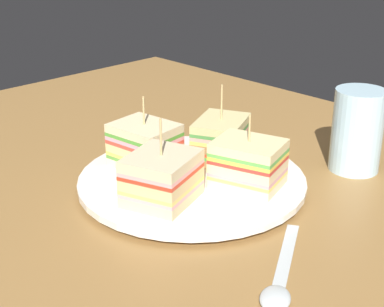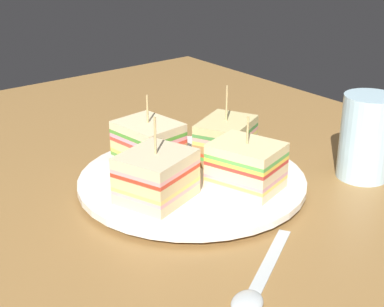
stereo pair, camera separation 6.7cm
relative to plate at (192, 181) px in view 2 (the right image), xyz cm
name	(u,v)px [view 2 (the right image)]	position (x,y,z in cm)	size (l,w,h in cm)	color
ground_plane	(192,195)	(0.00, 0.00, -1.78)	(106.53, 81.26, 1.80)	olive
plate	(192,181)	(0.00, 0.00, 0.00)	(26.74, 26.74, 1.45)	white
sandwich_wedge_0	(246,166)	(5.86, 3.03, 3.22)	(8.91, 7.84, 8.51)	beige
sandwich_wedge_1	(226,141)	(-1.45, 6.44, 3.16)	(8.29, 9.19, 9.63)	#D2B881
sandwich_wedge_2	(149,143)	(-6.38, -1.72, 3.24)	(8.18, 6.87, 8.82)	beige
sandwich_wedge_3	(157,176)	(1.89, -6.32, 3.19)	(8.57, 9.21, 9.37)	beige
chip_pile	(180,168)	(-1.57, -0.61, 1.34)	(5.96, 5.97, 1.97)	tan
spoon	(254,290)	(19.46, -8.53, -0.48)	(9.22, 14.09, 1.00)	silver
drinking_glass	(365,143)	(10.35, 18.56, 3.55)	(6.29, 6.29, 10.42)	silver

